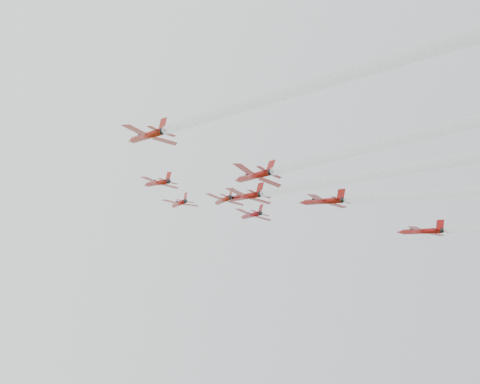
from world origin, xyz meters
TOP-DOWN VIEW (x-y plane):
  - jet_lead at (-3.20, 26.13)m, footprint 9.37×12.36m
  - jet_row2_left at (-14.01, 13.34)m, footprint 9.03×11.90m
  - jet_row2_center at (0.09, 9.55)m, footprint 8.95×11.80m
  - jet_row2_right at (10.34, 14.58)m, footprint 9.19×12.11m
  - jet_center at (0.71, -44.92)m, footprint 10.57×103.86m
  - jet_rear_farleft at (-26.86, -56.99)m, footprint 9.83×96.63m
  - jet_rear_left at (-6.08, -56.80)m, footprint 9.98×98.12m

SIDE VIEW (x-z plane):
  - jet_rear_farleft at x=-26.86m, z-range 113.44..160.48m
  - jet_rear_left at x=-6.08m, z-range 113.17..160.94m
  - jet_center at x=0.71m, z-range 117.45..168.01m
  - jet_row2_center at x=0.09m, z-range 165.63..171.98m
  - jet_row2_left at x=-14.01m, z-range 167.41..173.82m
  - jet_row2_right at x=10.34m, z-range 167.95..174.47m
  - jet_lead at x=-3.20m, z-range 173.40..180.05m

